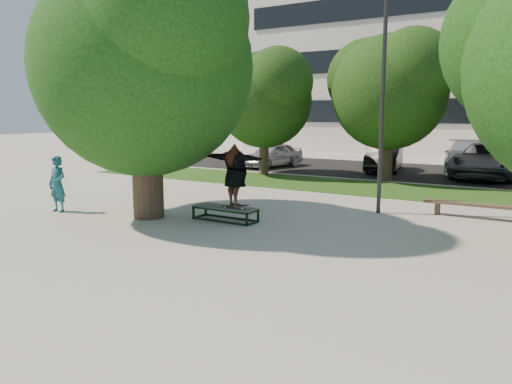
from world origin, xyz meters
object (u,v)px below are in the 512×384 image
Objects in this scene: lamppost at (382,103)px; car_grey at (487,160)px; car_silver_a at (272,155)px; bench at (475,206)px; car_silver_b at (469,157)px; grind_box at (225,214)px; car_dark at (384,157)px; tree_left at (144,54)px; bystander at (57,184)px.

lamppost is 10.74m from car_grey.
bench is at bearing -25.14° from car_silver_a.
car_silver_b is at bearing 128.74° from car_grey.
car_dark is at bearing 90.03° from grind_box.
car_silver_b reaches higher than bench.
car_silver_b reaches higher than grind_box.
car_silver_b is at bearing 25.47° from car_silver_a.
tree_left is 14.03m from car_silver_a.
lamppost reaches higher than car_silver_b.
tree_left is 16.22m from car_grey.
tree_left is 4.60m from bystander.
car_silver_a is at bearing 134.22° from lamppost.
car_dark reaches higher than grind_box.
bystander reaches higher than car_dark.
car_silver_b is at bearing 87.14° from lamppost.
lamppost is 9.63m from bystander.
tree_left reaches higher than grind_box.
lamppost is 3.39× the size of grind_box.
car_silver_a is at bearing 114.85° from grind_box.
grind_box is at bearing 14.45° from bystander.
car_silver_b is at bearing 99.45° from bench.
car_dark is (-5.67, 9.74, 0.36)m from bench.
bystander is (-2.71, -0.92, -3.60)m from tree_left.
lamppost reaches higher than car_silver_a.
car_silver_a reaches higher than bench.
bystander is 11.86m from bench.
car_grey is (4.67, 13.58, 0.59)m from grind_box.
tree_left reaches higher than car_silver_b.
bench is 10.99m from car_silver_b.
car_silver_a is at bearing -174.13° from car_grey.
car_silver_b is at bearing 69.14° from tree_left.
lamppost is 12.98m from car_silver_a.
lamppost is at bearing 27.05° from bystander.
lamppost is at bearing 45.37° from grind_box.
car_grey is (10.38, 1.25, 0.12)m from car_silver_a.
grind_box is at bearing -115.36° from car_silver_b.
bench is 9.76m from car_grey.
bystander is at bearing -161.25° from tree_left.
tree_left is 6.70m from lamppost.
grind_box is 0.32× the size of car_grey.
car_dark is 0.77× the size of car_grey.
tree_left is 9.92m from bench.
tree_left is at bearing -143.58° from lamppost.
tree_left is 14.95m from car_dark.
bystander is at bearing -122.99° from car_grey.
car_grey is at bearing 53.94° from bystander.
car_dark is (-0.01, 13.63, 0.52)m from grind_box.
tree_left is 1.27× the size of car_grey.
car_silver_a is (-0.88, 13.95, -0.16)m from bystander.
grind_box is at bearing 18.16° from tree_left.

